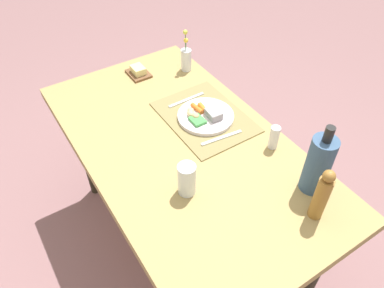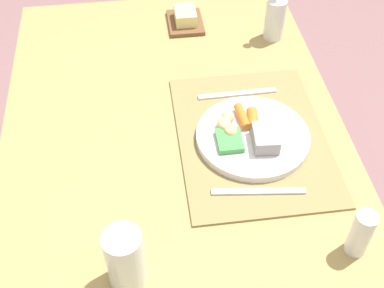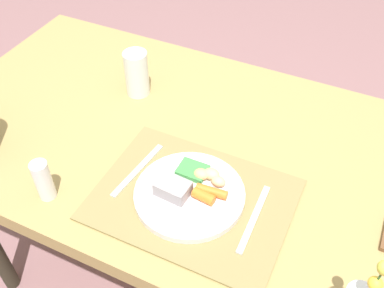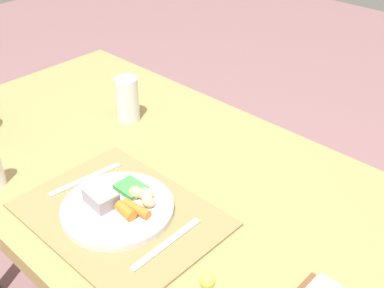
{
  "view_description": "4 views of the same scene",
  "coord_description": "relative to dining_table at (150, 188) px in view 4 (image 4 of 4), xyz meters",
  "views": [
    {
      "loc": [
        -0.98,
        0.59,
        1.88
      ],
      "look_at": [
        -0.07,
        -0.0,
        0.82
      ],
      "focal_mm": 34.71,
      "sensor_mm": 36.0,
      "label": 1
    },
    {
      "loc": [
        -0.7,
        0.07,
        1.63
      ],
      "look_at": [
        0.07,
        -0.03,
        0.8
      ],
      "focal_mm": 47.84,
      "sensor_mm": 36.0,
      "label": 2
    },
    {
      "loc": [
        0.37,
        -0.77,
        1.6
      ],
      "look_at": [
        0.03,
        -0.05,
        0.82
      ],
      "focal_mm": 41.82,
      "sensor_mm": 36.0,
      "label": 3
    },
    {
      "loc": [
        0.79,
        -0.67,
        1.52
      ],
      "look_at": [
        0.07,
        0.09,
        0.84
      ],
      "focal_mm": 45.25,
      "sensor_mm": 36.0,
      "label": 4
    }
  ],
  "objects": [
    {
      "name": "water_tumbler",
      "position": [
        -0.23,
        0.12,
        0.13
      ],
      "size": [
        0.07,
        0.07,
        0.14
      ],
      "color": "silver",
      "rests_on": "dining_table"
    },
    {
      "name": "dinner_plate",
      "position": [
        0.08,
        -0.17,
        0.09
      ],
      "size": [
        0.26,
        0.26,
        0.05
      ],
      "color": "silver",
      "rests_on": "placemat"
    },
    {
      "name": "knife",
      "position": [
        0.24,
        -0.17,
        0.08
      ],
      "size": [
        0.02,
        0.2,
        0.0
      ],
      "primitive_type": "cube",
      "rotation": [
        0.0,
        0.0,
        0.02
      ],
      "color": "silver",
      "rests_on": "placemat"
    },
    {
      "name": "fork",
      "position": [
        -0.07,
        -0.15,
        0.08
      ],
      "size": [
        0.04,
        0.2,
        0.0
      ],
      "primitive_type": "cube",
      "rotation": [
        0.0,
        0.0,
        -0.11
      ],
      "color": "silver",
      "rests_on": "placemat"
    },
    {
      "name": "dining_table",
      "position": [
        0.0,
        0.0,
        0.0
      ],
      "size": [
        1.46,
        0.81,
        0.77
      ],
      "color": "#A0864E",
      "rests_on": "ground_plane"
    },
    {
      "name": "placemat",
      "position": [
        0.09,
        -0.18,
        0.08
      ],
      "size": [
        0.45,
        0.34,
        0.01
      ],
      "primitive_type": "cube",
      "color": "olive",
      "rests_on": "dining_table"
    }
  ]
}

